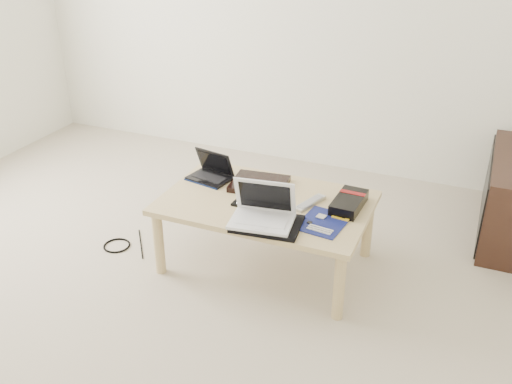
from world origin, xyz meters
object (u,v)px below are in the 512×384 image
at_px(coffee_table, 266,208).
at_px(white_laptop, 263,213).
at_px(netbook, 211,173).
at_px(gpu_box, 349,202).

height_order(coffee_table, white_laptop, white_laptop).
xyz_separation_m(coffee_table, netbook, (-0.39, 0.13, 0.08)).
bearing_deg(white_laptop, coffee_table, 108.03).
bearing_deg(gpu_box, netbook, 177.67).
relative_size(white_laptop, gpu_box, 1.19).
relative_size(coffee_table, gpu_box, 3.95).
relative_size(coffee_table, white_laptop, 3.32).
height_order(coffee_table, netbook, netbook).
height_order(coffee_table, gpu_box, gpu_box).
bearing_deg(netbook, white_laptop, -37.86).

